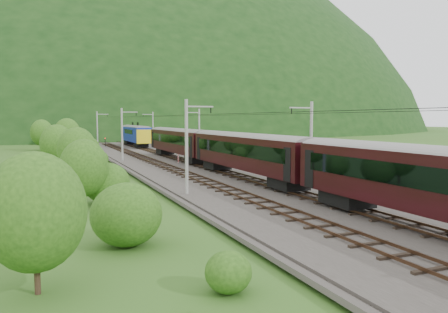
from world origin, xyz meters
name	(u,v)px	position (x,y,z in m)	size (l,w,h in m)	color
ground	(252,193)	(0.00, 0.00, 0.00)	(600.00, 600.00, 0.00)	#35541A
railbed	(212,177)	(0.00, 10.00, 0.15)	(14.00, 220.00, 0.30)	#38332D
track_left	(192,177)	(-2.40, 10.00, 0.37)	(2.40, 220.00, 0.27)	#503522
track_right	(232,174)	(2.40, 10.00, 0.37)	(2.40, 220.00, 0.27)	#503522
catenary_left	(123,133)	(-6.12, 32.00, 4.50)	(2.54, 192.28, 8.00)	gray
catenary_right	(199,132)	(6.12, 32.00, 4.50)	(2.54, 192.28, 8.00)	gray
overhead_wires	(212,115)	(0.00, 10.00, 7.10)	(4.83, 198.00, 0.03)	black
mountain_main	(71,129)	(0.00, 260.00, 0.00)	(504.00, 360.00, 244.00)	black
train	(317,155)	(2.40, -6.47, 3.81)	(3.25, 155.45, 5.67)	black
hazard_post_near	(122,143)	(-0.28, 67.19, 1.11)	(0.17, 0.17, 1.62)	red
hazard_post_far	(178,158)	(0.64, 25.39, 0.96)	(0.14, 0.14, 1.32)	red
signal	(105,141)	(-3.94, 68.87, 1.47)	(0.22, 0.22, 2.00)	black
vegetation_left	(68,147)	(-14.02, 32.42, 2.54)	(12.46, 150.24, 6.81)	#214612
vegetation_right	(301,165)	(11.83, 10.41, 1.06)	(6.04, 105.92, 2.36)	#214612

